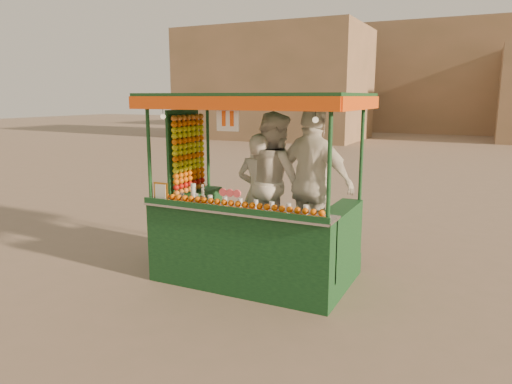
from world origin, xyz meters
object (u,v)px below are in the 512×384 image
at_px(vendor_left, 259,194).
at_px(vendor_right, 313,185).
at_px(juice_cart, 249,222).
at_px(vendor_middle, 275,183).

distance_m(vendor_left, vendor_right, 0.77).
bearing_deg(vendor_left, juice_cart, 84.81).
bearing_deg(vendor_right, juice_cart, 38.11).
bearing_deg(vendor_left, vendor_middle, -148.26).
bearing_deg(juice_cart, vendor_left, 91.00).
xyz_separation_m(juice_cart, vendor_left, (-0.01, 0.31, 0.31)).
bearing_deg(vendor_middle, vendor_left, 78.43).
height_order(juice_cart, vendor_left, juice_cart).
relative_size(vendor_middle, vendor_right, 0.95).
distance_m(juice_cart, vendor_middle, 0.65).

